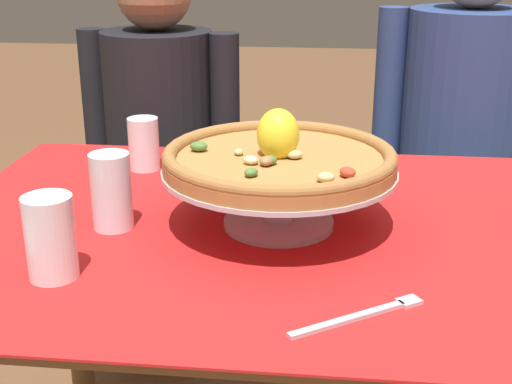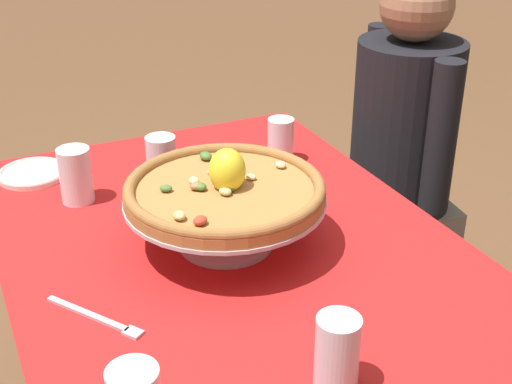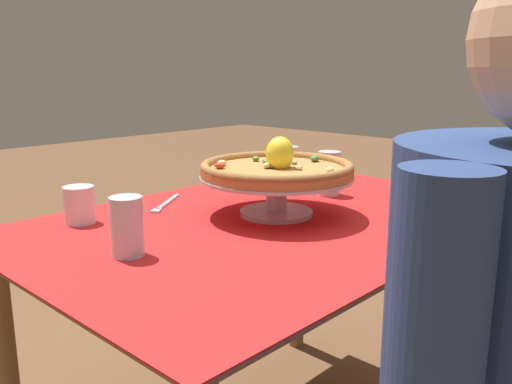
{
  "view_description": "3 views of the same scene",
  "coord_description": "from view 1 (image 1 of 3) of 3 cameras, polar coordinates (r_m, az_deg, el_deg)",
  "views": [
    {
      "loc": [
        0.06,
        -1.15,
        1.22
      ],
      "look_at": [
        -0.07,
        0.04,
        0.78
      ],
      "focal_mm": 48.83,
      "sensor_mm": 36.0,
      "label": 1
    },
    {
      "loc": [
        1.14,
        -0.49,
        1.5
      ],
      "look_at": [
        -0.04,
        0.07,
        0.83
      ],
      "focal_mm": 49.77,
      "sensor_mm": 36.0,
      "label": 2
    },
    {
      "loc": [
        1.03,
        0.91,
        1.12
      ],
      "look_at": [
        0.02,
        -0.04,
        0.8
      ],
      "focal_mm": 37.83,
      "sensor_mm": 36.0,
      "label": 3
    }
  ],
  "objects": [
    {
      "name": "water_glass_side_left",
      "position": [
        1.24,
        -11.73,
        -0.35
      ],
      "size": [
        0.07,
        0.07,
        0.14
      ],
      "color": "silver",
      "rests_on": "dining_table"
    },
    {
      "name": "pizza",
      "position": [
        1.2,
        1.92,
        2.89
      ],
      "size": [
        0.4,
        0.4,
        0.1
      ],
      "color": "#AD753D",
      "rests_on": "pizza_stand"
    },
    {
      "name": "diner_right",
      "position": [
        2.05,
        16.24,
        1.91
      ],
      "size": [
        0.49,
        0.38,
        1.25
      ],
      "color": "maroon",
      "rests_on": "ground"
    },
    {
      "name": "diner_left",
      "position": [
        2.05,
        -7.63,
        1.13
      ],
      "size": [
        0.46,
        0.35,
        1.18
      ],
      "color": "gray",
      "rests_on": "ground"
    },
    {
      "name": "dinner_fork",
      "position": [
        0.97,
        8.86,
        -9.89
      ],
      "size": [
        0.19,
        0.13,
        0.01
      ],
      "color": "#B7B7C1",
      "rests_on": "dining_table"
    },
    {
      "name": "water_glass_front_left",
      "position": [
        1.09,
        -16.44,
        -4.01
      ],
      "size": [
        0.08,
        0.08,
        0.13
      ],
      "color": "white",
      "rests_on": "dining_table"
    },
    {
      "name": "pizza_stand",
      "position": [
        1.22,
        1.9,
        0.5
      ],
      "size": [
        0.41,
        0.41,
        0.11
      ],
      "color": "#B7B7C1",
      "rests_on": "dining_table"
    },
    {
      "name": "water_glass_back_left",
      "position": [
        1.55,
        -9.16,
        3.64
      ],
      "size": [
        0.07,
        0.07,
        0.12
      ],
      "color": "white",
      "rests_on": "dining_table"
    },
    {
      "name": "dining_table",
      "position": [
        1.29,
        3.04,
        -6.87
      ],
      "size": [
        1.32,
        0.9,
        0.74
      ],
      "color": "olive",
      "rests_on": "ground"
    }
  ]
}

